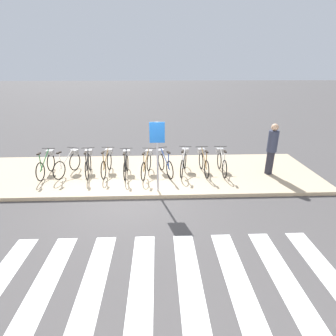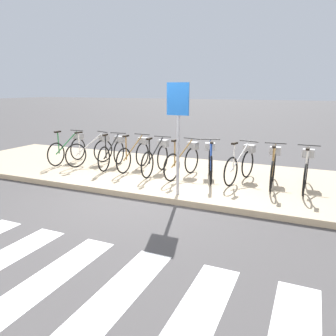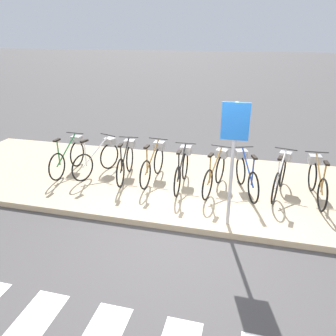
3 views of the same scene
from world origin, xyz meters
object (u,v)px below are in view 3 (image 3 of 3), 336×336
at_px(parked_bicycle_0, 69,155).
at_px(sign_post, 234,145).
at_px(parked_bicycle_1, 99,156).
at_px(parked_bicycle_6, 246,172).
at_px(parked_bicycle_3, 154,162).
at_px(parked_bicycle_8, 317,179).
at_px(parked_bicycle_2, 126,160).
at_px(parked_bicycle_7, 281,174).
at_px(parked_bicycle_4, 182,167).
at_px(parked_bicycle_5, 216,171).

distance_m(parked_bicycle_0, sign_post, 4.32).
bearing_deg(parked_bicycle_1, parked_bicycle_6, -1.89).
xyz_separation_m(parked_bicycle_3, parked_bicycle_8, (3.46, -0.07, 0.00)).
xyz_separation_m(parked_bicycle_2, parked_bicycle_7, (3.41, 0.03, 0.00)).
distance_m(parked_bicycle_6, parked_bicycle_8, 1.41).
distance_m(parked_bicycle_3, sign_post, 2.60).
xyz_separation_m(parked_bicycle_3, parked_bicycle_7, (2.76, -0.02, 0.00)).
xyz_separation_m(parked_bicycle_1, parked_bicycle_3, (1.35, -0.01, 0.00)).
bearing_deg(parked_bicycle_7, parked_bicycle_2, -179.52).
bearing_deg(sign_post, parked_bicycle_1, 154.01).
bearing_deg(parked_bicycle_7, parked_bicycle_0, -179.44).
bearing_deg(parked_bicycle_6, parked_bicycle_4, -177.50).
height_order(parked_bicycle_3, parked_bicycle_5, same).
xyz_separation_m(parked_bicycle_4, parked_bicycle_5, (0.73, -0.01, 0.00)).
relative_size(parked_bicycle_7, sign_post, 0.69).
height_order(parked_bicycle_1, parked_bicycle_5, same).
bearing_deg(parked_bicycle_3, parked_bicycle_1, 179.67).
bearing_deg(parked_bicycle_2, sign_post, -31.18).
distance_m(parked_bicycle_1, parked_bicycle_5, 2.79).
height_order(parked_bicycle_3, sign_post, sign_post).
bearing_deg(parked_bicycle_2, parked_bicycle_6, -1.28).
height_order(parked_bicycle_4, parked_bicycle_8, same).
distance_m(parked_bicycle_4, parked_bicycle_6, 1.35).
relative_size(parked_bicycle_0, parked_bicycle_5, 1.01).
bearing_deg(parked_bicycle_2, parked_bicycle_0, -179.26).
xyz_separation_m(parked_bicycle_3, parked_bicycle_4, (0.70, -0.16, 0.00)).
distance_m(parked_bicycle_4, parked_bicycle_8, 2.76).
xyz_separation_m(parked_bicycle_1, parked_bicycle_5, (2.78, -0.18, 0.00)).
bearing_deg(parked_bicycle_3, parked_bicycle_0, -178.30).
bearing_deg(parked_bicycle_4, parked_bicycle_2, 174.96).
bearing_deg(parked_bicycle_6, parked_bicycle_3, 177.09).
bearing_deg(parked_bicycle_0, parked_bicycle_4, -2.06).
xyz_separation_m(parked_bicycle_5, parked_bicycle_7, (1.33, 0.16, 0.00)).
xyz_separation_m(parked_bicycle_2, sign_post, (2.47, -1.49, 1.06)).
bearing_deg(parked_bicycle_2, parked_bicycle_1, 175.78).
distance_m(parked_bicycle_0, parked_bicycle_1, 0.75).
xyz_separation_m(parked_bicycle_6, sign_post, (-0.24, -1.43, 1.06)).
height_order(parked_bicycle_0, parked_bicycle_6, same).
bearing_deg(sign_post, parked_bicycle_8, 41.74).
xyz_separation_m(parked_bicycle_0, parked_bicycle_2, (1.45, 0.02, 0.00)).
height_order(parked_bicycle_2, parked_bicycle_6, same).
bearing_deg(parked_bicycle_2, parked_bicycle_7, 0.48).
xyz_separation_m(parked_bicycle_6, parked_bicycle_8, (1.40, 0.03, 0.00)).
height_order(parked_bicycle_5, sign_post, sign_post).
distance_m(parked_bicycle_1, parked_bicycle_8, 4.81).
height_order(parked_bicycle_3, parked_bicycle_7, same).
bearing_deg(parked_bicycle_5, sign_post, -74.22).
bearing_deg(parked_bicycle_7, parked_bicycle_4, -175.88).
height_order(parked_bicycle_1, parked_bicycle_7, same).
xyz_separation_m(parked_bicycle_1, sign_post, (3.17, -1.55, 1.06)).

